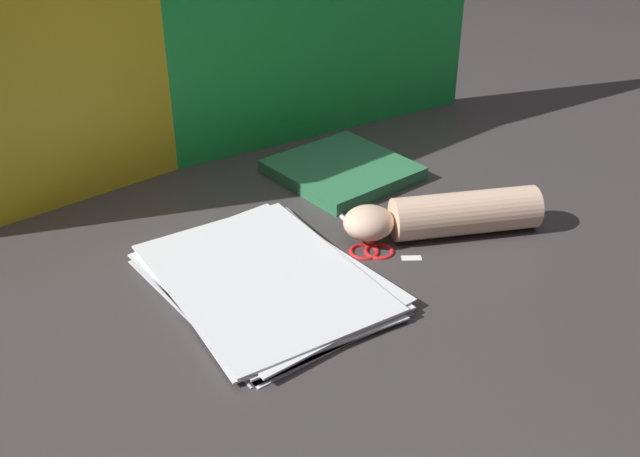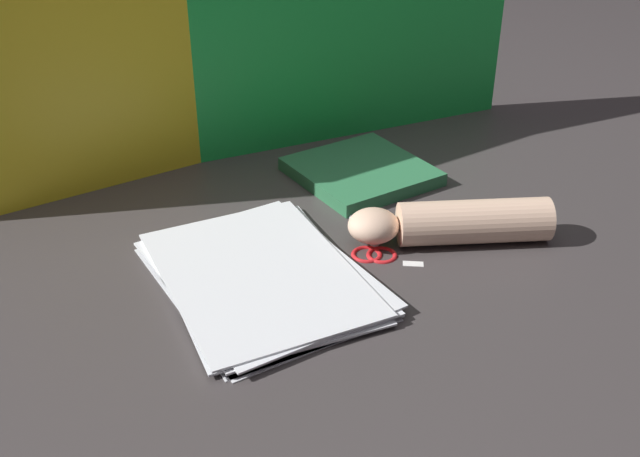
% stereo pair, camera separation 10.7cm
% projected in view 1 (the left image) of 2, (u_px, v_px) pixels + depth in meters
% --- Properties ---
extents(ground_plane, '(6.00, 6.00, 0.00)m').
position_uv_depth(ground_plane, '(341.00, 257.00, 1.12)').
color(ground_plane, '#3D3838').
extents(backdrop_panel_left, '(0.59, 0.09, 0.50)m').
position_uv_depth(backdrop_panel_left, '(97.00, 45.00, 1.20)').
color(backdrop_panel_left, yellow).
rests_on(backdrop_panel_left, ground_plane).
extents(backdrop_panel_center, '(0.76, 0.05, 0.48)m').
position_uv_depth(backdrop_panel_center, '(306.00, 17.00, 1.39)').
color(backdrop_panel_center, green).
rests_on(backdrop_panel_center, ground_plane).
extents(paper_stack, '(0.28, 0.37, 0.02)m').
position_uv_depth(paper_stack, '(265.00, 280.00, 1.05)').
color(paper_stack, white).
rests_on(paper_stack, ground_plane).
extents(book_closed, '(0.24, 0.24, 0.02)m').
position_uv_depth(book_closed, '(342.00, 170.00, 1.35)').
color(book_closed, '#2D7247').
rests_on(book_closed, ground_plane).
extents(scissors, '(0.16, 0.17, 0.01)m').
position_uv_depth(scissors, '(370.00, 239.00, 1.16)').
color(scissors, silver).
rests_on(scissors, ground_plane).
extents(hand_forearm, '(0.31, 0.18, 0.07)m').
position_uv_depth(hand_forearm, '(445.00, 215.00, 1.16)').
color(hand_forearm, beige).
rests_on(hand_forearm, ground_plane).
extents(paper_scrap_near, '(0.03, 0.03, 0.00)m').
position_uv_depth(paper_scrap_near, '(412.00, 258.00, 1.12)').
color(paper_scrap_near, white).
rests_on(paper_scrap_near, ground_plane).
extents(paper_scrap_mid, '(0.02, 0.02, 0.00)m').
position_uv_depth(paper_scrap_mid, '(369.00, 275.00, 1.08)').
color(paper_scrap_mid, white).
rests_on(paper_scrap_mid, ground_plane).
extents(pen, '(0.06, 0.12, 0.01)m').
position_uv_depth(pen, '(228.00, 307.00, 1.01)').
color(pen, red).
rests_on(pen, ground_plane).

